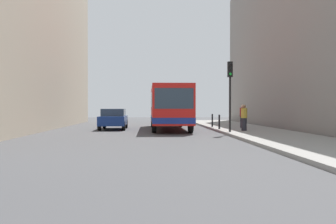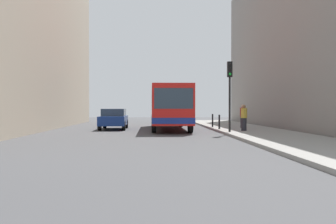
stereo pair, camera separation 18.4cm
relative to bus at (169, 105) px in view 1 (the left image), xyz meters
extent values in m
plane|color=#424244|center=(-0.26, -4.30, -1.73)|extent=(80.00, 80.00, 0.00)
cube|color=gray|center=(5.14, -4.30, -1.65)|extent=(4.40, 40.00, 0.15)
cube|color=#B2A38C|center=(-11.76, -0.30, 6.13)|extent=(7.00, 32.00, 15.71)
cube|color=gray|center=(11.24, -0.30, 5.09)|extent=(7.00, 32.00, 13.62)
cube|color=red|center=(0.00, -0.11, 0.02)|extent=(2.52, 11.00, 2.50)
cube|color=navy|center=(0.00, -0.11, -0.93)|extent=(2.54, 11.02, 0.36)
cube|color=#2D3D4C|center=(0.01, -5.59, 0.37)|extent=(2.26, 0.06, 1.20)
cube|color=#2D3D4C|center=(0.00, 0.39, 0.37)|extent=(2.54, 9.40, 1.00)
cylinder|color=black|center=(1.14, -4.00, -1.23)|extent=(0.28, 1.00, 1.00)
cylinder|color=black|center=(-1.12, -4.01, -1.23)|extent=(0.28, 1.00, 1.00)
cylinder|color=black|center=(1.12, 3.80, -1.23)|extent=(0.28, 1.00, 1.00)
cylinder|color=black|center=(-1.14, 3.79, -1.23)|extent=(0.28, 1.00, 1.00)
cube|color=navy|center=(-3.99, 0.12, -1.09)|extent=(1.82, 4.41, 0.64)
cube|color=#2D3D4C|center=(-3.99, 0.27, -0.51)|extent=(1.61, 2.47, 0.52)
cylinder|color=black|center=(-3.17, -1.37, -1.41)|extent=(0.22, 0.64, 0.64)
cylinder|color=black|center=(-4.81, -1.38, -1.41)|extent=(0.22, 0.64, 0.64)
cylinder|color=black|center=(-3.18, 1.63, -1.41)|extent=(0.22, 0.64, 0.64)
cylinder|color=black|center=(-4.82, 1.62, -1.41)|extent=(0.22, 0.64, 0.64)
cylinder|color=black|center=(3.29, -5.44, 0.02)|extent=(0.12, 0.12, 3.20)
cube|color=black|center=(3.29, -5.44, 2.07)|extent=(0.28, 0.24, 0.90)
sphere|color=black|center=(3.29, -5.57, 2.35)|extent=(0.16, 0.16, 0.16)
sphere|color=black|center=(3.29, -5.57, 2.07)|extent=(0.16, 0.16, 0.16)
sphere|color=green|center=(3.29, -5.57, 1.79)|extent=(0.16, 0.16, 0.16)
cylinder|color=black|center=(3.19, -2.55, -1.10)|extent=(0.11, 0.11, 0.95)
cylinder|color=black|center=(3.19, 0.27, -1.10)|extent=(0.11, 0.11, 0.95)
cylinder|color=#26262D|center=(4.37, -4.50, -1.19)|extent=(0.32, 0.32, 0.78)
cylinder|color=gold|center=(4.37, -4.50, -0.49)|extent=(0.38, 0.38, 0.60)
sphere|color=#8C6647|center=(4.37, -4.50, -0.09)|extent=(0.21, 0.21, 0.21)
cylinder|color=#26262D|center=(5.12, -1.00, -1.18)|extent=(0.32, 0.32, 0.80)
cylinder|color=maroon|center=(5.12, -1.00, -0.47)|extent=(0.38, 0.38, 0.61)
sphere|color=beige|center=(5.12, -1.00, -0.05)|extent=(0.22, 0.22, 0.22)
camera|label=1|loc=(-1.43, -27.85, -0.16)|focal=41.40mm
camera|label=2|loc=(-1.25, -27.86, -0.16)|focal=41.40mm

